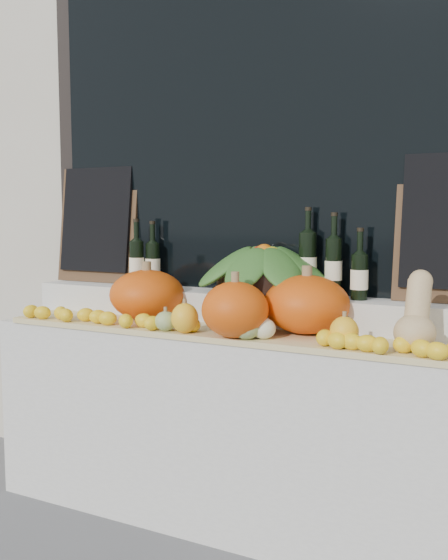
# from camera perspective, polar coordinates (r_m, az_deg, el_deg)

# --- Properties ---
(storefront_facade) EXTENTS (7.00, 0.94, 4.50)m
(storefront_facade) POSITION_cam_1_polar(r_m,az_deg,el_deg) (3.54, 6.25, 19.73)
(storefront_facade) COLOR beige
(storefront_facade) RESTS_ON ground
(display_sill) EXTENTS (2.30, 0.55, 0.88)m
(display_sill) POSITION_cam_1_polar(r_m,az_deg,el_deg) (2.94, 0.68, -13.17)
(display_sill) COLOR silver
(display_sill) RESTS_ON ground
(rear_tier) EXTENTS (2.30, 0.25, 0.16)m
(rear_tier) POSITION_cam_1_polar(r_m,az_deg,el_deg) (2.94, 2.00, -2.69)
(rear_tier) COLOR silver
(rear_tier) RESTS_ON display_sill
(straw_bedding) EXTENTS (2.10, 0.32, 0.02)m
(straw_bedding) POSITION_cam_1_polar(r_m,az_deg,el_deg) (2.71, -0.48, -4.89)
(straw_bedding) COLOR tan
(straw_bedding) RESTS_ON display_sill
(pumpkin_left) EXTENTS (0.46, 0.46, 0.24)m
(pumpkin_left) POSITION_cam_1_polar(r_m,az_deg,el_deg) (2.99, -7.05, -1.34)
(pumpkin_left) COLOR #E4540C
(pumpkin_left) RESTS_ON straw_bedding
(pumpkin_right) EXTENTS (0.39, 0.39, 0.25)m
(pumpkin_right) POSITION_cam_1_polar(r_m,az_deg,el_deg) (2.64, 7.56, -2.23)
(pumpkin_right) COLOR #E4540C
(pumpkin_right) RESTS_ON straw_bedding
(pumpkin_center) EXTENTS (0.32, 0.32, 0.23)m
(pumpkin_center) POSITION_cam_1_polar(r_m,az_deg,el_deg) (2.53, 1.02, -2.73)
(pumpkin_center) COLOR #E4540C
(pumpkin_center) RESTS_ON straw_bedding
(butternut_squash) EXTENTS (0.15, 0.21, 0.29)m
(butternut_squash) POSITION_cam_1_polar(r_m,az_deg,el_deg) (2.41, 17.18, -3.30)
(butternut_squash) COLOR tan
(butternut_squash) RESTS_ON straw_bedding
(decorative_gourds) EXTENTS (0.88, 0.16, 0.15)m
(decorative_gourds) POSITION_cam_1_polar(r_m,az_deg,el_deg) (2.54, 1.51, -4.13)
(decorative_gourds) COLOR #3C7021
(decorative_gourds) RESTS_ON straw_bedding
(lemon_heap) EXTENTS (2.20, 0.16, 0.06)m
(lemon_heap) POSITION_cam_1_polar(r_m,az_deg,el_deg) (2.61, -1.61, -4.34)
(lemon_heap) COLOR yellow
(lemon_heap) RESTS_ON straw_bedding
(produce_bowl) EXTENTS (0.67, 0.67, 0.24)m
(produce_bowl) POSITION_cam_1_polar(r_m,az_deg,el_deg) (2.87, 3.70, 0.99)
(produce_bowl) COLOR black
(produce_bowl) RESTS_ON rear_tier
(wine_bottle_far_left) EXTENTS (0.08, 0.08, 0.34)m
(wine_bottle_far_left) POSITION_cam_1_polar(r_m,az_deg,el_deg) (3.21, -7.99, 1.57)
(wine_bottle_far_left) COLOR black
(wine_bottle_far_left) RESTS_ON rear_tier
(wine_bottle_near_left) EXTENTS (0.08, 0.08, 0.33)m
(wine_bottle_near_left) POSITION_cam_1_polar(r_m,az_deg,el_deg) (3.20, -6.53, 1.48)
(wine_bottle_near_left) COLOR black
(wine_bottle_near_left) RESTS_ON rear_tier
(wine_bottle_tall) EXTENTS (0.08, 0.08, 0.40)m
(wine_bottle_tall) POSITION_cam_1_polar(r_m,az_deg,el_deg) (2.83, 7.65, 1.53)
(wine_bottle_tall) COLOR black
(wine_bottle_tall) RESTS_ON rear_tier
(wine_bottle_near_right) EXTENTS (0.08, 0.08, 0.37)m
(wine_bottle_near_right) POSITION_cam_1_polar(r_m,az_deg,el_deg) (2.78, 9.97, 1.19)
(wine_bottle_near_right) COLOR black
(wine_bottle_near_right) RESTS_ON rear_tier
(wine_bottle_far_right) EXTENTS (0.08, 0.08, 0.31)m
(wine_bottle_far_right) POSITION_cam_1_polar(r_m,az_deg,el_deg) (2.73, 12.27, 0.36)
(wine_bottle_far_right) COLOR black
(wine_bottle_far_right) RESTS_ON rear_tier
(chalkboard_left) EXTENTS (0.50, 0.11, 0.62)m
(chalkboard_left) POSITION_cam_1_polar(r_m,az_deg,el_deg) (3.45, -11.54, 5.18)
(chalkboard_left) COLOR #4C331E
(chalkboard_left) RESTS_ON rear_tier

